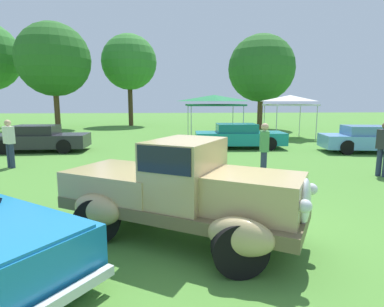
# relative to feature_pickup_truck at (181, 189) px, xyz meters

# --- Properties ---
(ground_plane) EXTENTS (120.00, 120.00, 0.00)m
(ground_plane) POSITION_rel_feature_pickup_truck_xyz_m (0.57, 0.16, -0.86)
(ground_plane) COLOR #4C8433
(feature_pickup_truck) EXTENTS (4.26, 3.29, 1.70)m
(feature_pickup_truck) POSITION_rel_feature_pickup_truck_xyz_m (0.00, 0.00, 0.00)
(feature_pickup_truck) COLOR brown
(feature_pickup_truck) RESTS_ON ground_plane
(show_car_charcoal) EXTENTS (4.32, 1.78, 1.22)m
(show_car_charcoal) POSITION_rel_feature_pickup_truck_xyz_m (-6.23, 10.02, -0.26)
(show_car_charcoal) COLOR #28282D
(show_car_charcoal) RESTS_ON ground_plane
(show_car_teal) EXTENTS (4.46, 1.88, 1.22)m
(show_car_teal) POSITION_rel_feature_pickup_truck_xyz_m (3.30, 10.38, -0.26)
(show_car_teal) COLOR teal
(show_car_teal) RESTS_ON ground_plane
(show_car_skyblue) EXTENTS (4.31, 2.32, 1.22)m
(show_car_skyblue) POSITION_rel_feature_pickup_truck_xyz_m (8.90, 8.62, -0.26)
(show_car_skyblue) COLOR #669EDB
(show_car_skyblue) RESTS_ON ground_plane
(spectator_near_truck) EXTENTS (0.39, 0.46, 1.69)m
(spectator_near_truck) POSITION_rel_feature_pickup_truck_xyz_m (6.42, 4.07, 0.05)
(spectator_near_truck) COLOR #283351
(spectator_near_truck) RESTS_ON ground_plane
(spectator_by_row) EXTENTS (0.46, 0.44, 1.69)m
(spectator_by_row) POSITION_rel_feature_pickup_truck_xyz_m (-5.76, 6.28, 0.05)
(spectator_by_row) COLOR #283351
(spectator_by_row) RESTS_ON ground_plane
(spectator_far_side) EXTENTS (0.31, 0.44, 1.69)m
(spectator_far_side) POSITION_rel_feature_pickup_truck_xyz_m (2.60, 3.92, 0.05)
(spectator_far_side) COLOR #283351
(spectator_far_side) RESTS_ON ground_plane
(canopy_tent_left_field) EXTENTS (3.34, 3.34, 2.71)m
(canopy_tent_left_field) POSITION_rel_feature_pickup_truck_xyz_m (2.58, 14.32, 1.56)
(canopy_tent_left_field) COLOR #B7B7BC
(canopy_tent_left_field) RESTS_ON ground_plane
(canopy_tent_center_field) EXTENTS (2.75, 2.75, 2.71)m
(canopy_tent_center_field) POSITION_rel_feature_pickup_truck_xyz_m (7.48, 14.65, 1.56)
(canopy_tent_center_field) COLOR #B7B7BC
(canopy_tent_center_field) RESTS_ON ground_plane
(treeline_mid_left) EXTENTS (5.90, 5.90, 8.63)m
(treeline_mid_left) POSITION_rel_feature_pickup_truck_xyz_m (-9.48, 22.25, 4.80)
(treeline_mid_left) COLOR brown
(treeline_mid_left) RESTS_ON ground_plane
(treeline_center) EXTENTS (5.17, 5.17, 8.58)m
(treeline_center) POSITION_rel_feature_pickup_truck_xyz_m (-3.86, 26.12, 5.10)
(treeline_center) COLOR #47331E
(treeline_center) RESTS_ON ground_plane
(treeline_mid_right) EXTENTS (5.50, 5.50, 7.78)m
(treeline_mid_right) POSITION_rel_feature_pickup_truck_xyz_m (7.53, 21.40, 4.15)
(treeline_mid_right) COLOR brown
(treeline_mid_right) RESTS_ON ground_plane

